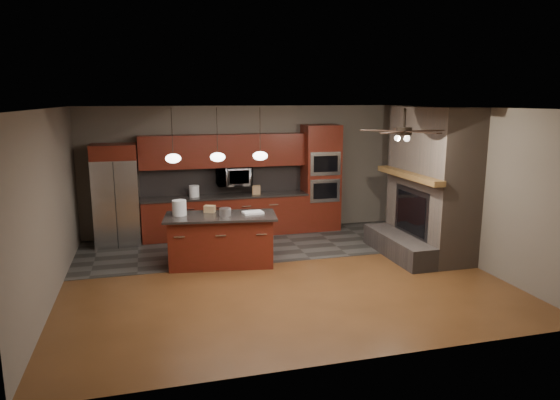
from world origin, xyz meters
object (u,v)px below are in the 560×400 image
object	(u,v)px
paint_can	(225,212)
kitchen_island	(221,240)
cardboard_box	(210,209)
white_bucket	(179,208)
counter_bucket	(194,191)
counter_box	(256,190)
microwave	(234,176)
refrigerator	(116,195)
oven_tower	(321,178)
paint_tray	(253,213)

from	to	relation	value
paint_can	kitchen_island	bearing A→B (deg)	137.01
kitchen_island	cardboard_box	world-z (taller)	cardboard_box
kitchen_island	white_bucket	xyz separation A→B (m)	(-0.70, 0.18, 0.59)
counter_bucket	counter_box	size ratio (longest dim) A/B	1.26
microwave	white_bucket	bearing A→B (deg)	-125.58
white_bucket	paint_can	size ratio (longest dim) A/B	1.31
kitchen_island	white_bucket	bearing A→B (deg)	173.59
kitchen_island	paint_can	size ratio (longest dim) A/B	9.97
refrigerator	paint_can	distance (m)	2.72
cardboard_box	counter_bucket	distance (m)	1.65
white_bucket	paint_can	distance (m)	0.82
white_bucket	cardboard_box	distance (m)	0.56
counter_bucket	counter_box	world-z (taller)	counter_bucket
white_bucket	paint_can	xyz separation A→B (m)	(0.77, -0.25, -0.07)
counter_box	paint_can	bearing A→B (deg)	-109.94
refrigerator	white_bucket	size ratio (longest dim) A/B	7.64
microwave	cardboard_box	distance (m)	1.88
oven_tower	kitchen_island	distance (m)	3.29
microwave	white_bucket	size ratio (longest dim) A/B	2.71
cardboard_box	paint_can	bearing A→B (deg)	-34.25
oven_tower	counter_bucket	distance (m)	2.84
microwave	counter_box	xyz separation A→B (m)	(0.47, -0.10, -0.30)
kitchen_island	paint_can	bearing A→B (deg)	-34.82
paint_tray	cardboard_box	xyz separation A→B (m)	(-0.74, 0.31, 0.04)
refrigerator	paint_can	size ratio (longest dim) A/B	9.97
refrigerator	oven_tower	bearing A→B (deg)	0.96
paint_can	oven_tower	bearing A→B (deg)	38.73
microwave	counter_bucket	world-z (taller)	microwave
refrigerator	counter_box	world-z (taller)	refrigerator
counter_box	kitchen_island	bearing A→B (deg)	-112.53
oven_tower	paint_can	bearing A→B (deg)	-141.27
white_bucket	counter_box	world-z (taller)	white_bucket
oven_tower	refrigerator	xyz separation A→B (m)	(-4.41, -0.07, -0.16)
refrigerator	cardboard_box	distance (m)	2.31
kitchen_island	paint_can	distance (m)	0.53
refrigerator	cardboard_box	size ratio (longest dim) A/B	10.72
counter_box	refrigerator	bearing A→B (deg)	-172.51
oven_tower	refrigerator	world-z (taller)	oven_tower
refrigerator	paint_tray	world-z (taller)	refrigerator
oven_tower	paint_can	world-z (taller)	oven_tower
counter_box	paint_tray	bearing A→B (deg)	-97.22
paint_can	paint_tray	xyz separation A→B (m)	(0.51, 0.05, -0.05)
microwave	white_bucket	distance (m)	2.23
oven_tower	kitchen_island	world-z (taller)	oven_tower
white_bucket	microwave	bearing A→B (deg)	54.42
oven_tower	white_bucket	world-z (taller)	oven_tower
oven_tower	kitchen_island	xyz separation A→B (m)	(-2.57, -1.93, -0.73)
microwave	cardboard_box	size ratio (longest dim) A/B	3.81
oven_tower	paint_can	size ratio (longest dim) A/B	11.52
kitchen_island	paint_tray	bearing A→B (deg)	5.81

